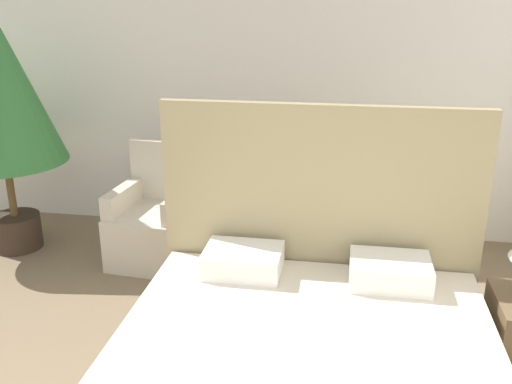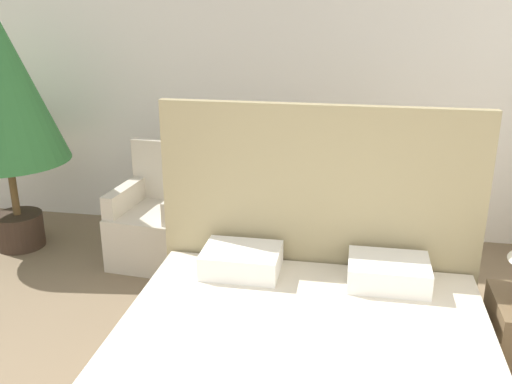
{
  "view_description": "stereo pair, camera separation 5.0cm",
  "coord_description": "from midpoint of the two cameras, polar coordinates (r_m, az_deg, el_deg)",
  "views": [
    {
      "loc": [
        0.75,
        -0.82,
        2.04
      ],
      "look_at": [
        0.16,
        2.75,
        0.76
      ],
      "focal_mm": 40.0,
      "sensor_mm": 36.0,
      "label": 1
    },
    {
      "loc": [
        0.8,
        -0.81,
        2.04
      ],
      "look_at": [
        0.16,
        2.75,
        0.76
      ],
      "focal_mm": 40.0,
      "sensor_mm": 36.0,
      "label": 2
    }
  ],
  "objects": [
    {
      "name": "armchair_near_window_right",
      "position": [
        4.39,
        1.11,
        -4.19
      ],
      "size": [
        0.63,
        0.66,
        0.91
      ],
      "rotation": [
        0.0,
        0.0,
        0.06
      ],
      "color": "beige",
      "rests_on": "ground_plane"
    },
    {
      "name": "wall_back",
      "position": [
        4.9,
        1.04,
        12.49
      ],
      "size": [
        10.0,
        0.06,
        2.9
      ],
      "color": "white",
      "rests_on": "ground_plane"
    },
    {
      "name": "armchair_near_window_left",
      "position": [
        4.59,
        -9.64,
        -3.36
      ],
      "size": [
        0.64,
        0.68,
        0.91
      ],
      "rotation": [
        0.0,
        0.0,
        -0.09
      ],
      "color": "beige",
      "rests_on": "ground_plane"
    }
  ]
}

